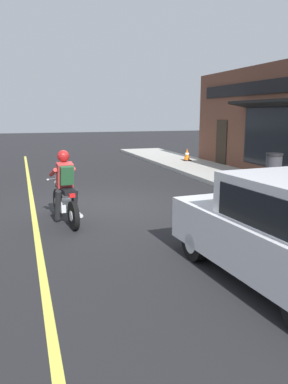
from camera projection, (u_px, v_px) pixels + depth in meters
ground_plane at (104, 206)px, 9.88m from camera, size 80.00×80.00×0.00m
sidewalk_curb at (226, 176)px, 14.30m from camera, size 2.60×22.00×0.14m
lane_stripe at (30, 189)px, 12.12m from camera, size 0.12×19.80×0.01m
storefront_building at (266, 121)px, 14.18m from camera, size 1.25×10.18×4.20m
motorcycle_with_rider at (65, 192)px, 8.30m from camera, size 0.64×2.02×1.62m
car_hatchback at (286, 233)px, 5.20m from camera, size 1.89×3.88×1.57m
trash_bin at (274, 168)px, 12.36m from camera, size 0.56×0.56×0.98m
traffic_cone at (187, 155)px, 18.21m from camera, size 0.36×0.36×0.60m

